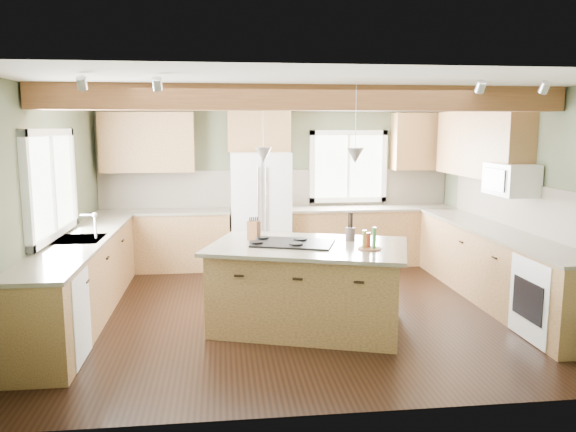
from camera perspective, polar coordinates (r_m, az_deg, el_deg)
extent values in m
plane|color=black|center=(6.84, 1.04, -9.51)|extent=(5.60, 5.60, 0.00)
plane|color=silver|center=(6.50, 1.11, 12.79)|extent=(5.60, 5.60, 0.00)
plane|color=#414A34|center=(9.01, -1.10, 3.43)|extent=(5.60, 0.00, 5.60)
plane|color=#414A34|center=(6.76, -23.15, 0.88)|extent=(0.00, 5.00, 5.00)
plane|color=#414A34|center=(7.46, 22.91, 1.58)|extent=(0.00, 5.00, 5.00)
cube|color=brown|center=(5.93, 1.88, 11.90)|extent=(5.55, 0.26, 0.26)
cube|color=brown|center=(8.88, -1.06, 11.35)|extent=(5.55, 0.20, 0.10)
cube|color=brown|center=(9.01, -1.09, 2.85)|extent=(5.58, 0.03, 0.58)
cube|color=brown|center=(7.51, 22.58, 0.95)|extent=(0.03, 3.70, 0.58)
cube|color=brown|center=(8.84, -12.52, -2.53)|extent=(2.02, 0.60, 0.88)
cube|color=#474134|center=(8.77, -12.62, 0.42)|extent=(2.06, 0.64, 0.04)
cube|color=brown|center=(9.11, 8.47, -2.07)|extent=(2.62, 0.60, 0.88)
cube|color=#474134|center=(9.04, 8.54, 0.79)|extent=(2.66, 0.64, 0.04)
cube|color=brown|center=(6.89, -20.19, -6.10)|extent=(0.60, 3.70, 0.88)
cube|color=#474134|center=(6.79, -20.40, -2.35)|extent=(0.64, 3.74, 0.04)
cube|color=brown|center=(7.51, 20.32, -4.90)|extent=(0.60, 3.70, 0.88)
cube|color=#474134|center=(7.42, 20.52, -1.44)|extent=(0.64, 3.74, 0.04)
cube|color=brown|center=(8.82, -14.07, 7.28)|extent=(1.40, 0.35, 0.90)
cube|color=brown|center=(8.77, -2.98, 8.83)|extent=(0.96, 0.35, 0.70)
cube|color=brown|center=(8.13, 18.97, 6.95)|extent=(0.35, 2.20, 0.90)
cube|color=brown|center=(9.32, 13.34, 7.37)|extent=(0.90, 0.35, 0.90)
cube|color=white|center=(6.78, -23.00, 3.04)|extent=(0.04, 1.60, 1.05)
cube|color=white|center=(9.16, 6.11, 5.03)|extent=(1.10, 0.04, 1.00)
cube|color=#262628|center=(6.79, -20.40, -2.31)|extent=(0.50, 0.65, 0.03)
cylinder|color=#B2B2B7|center=(6.73, -18.98, -1.08)|extent=(0.02, 0.02, 0.28)
cube|color=white|center=(5.69, -23.11, -9.53)|extent=(0.60, 0.60, 0.84)
cube|color=white|center=(6.42, 25.53, -7.62)|extent=(0.60, 0.72, 0.84)
cube|color=white|center=(7.29, 21.71, 3.47)|extent=(0.40, 0.70, 0.38)
cone|color=#B2B2B7|center=(6.03, -2.52, 6.24)|extent=(0.18, 0.18, 0.16)
cone|color=#B2B2B7|center=(5.87, 6.84, 6.11)|extent=(0.18, 0.18, 0.16)
cube|color=silver|center=(8.66, -2.82, 0.53)|extent=(0.90, 0.74, 1.80)
cube|color=brown|center=(6.17, 2.02, -7.29)|extent=(2.23, 1.75, 0.88)
cube|color=#474134|center=(6.05, 2.05, -3.11)|extent=(2.39, 1.91, 0.04)
cube|color=black|center=(6.08, 0.53, -2.77)|extent=(0.98, 0.80, 0.02)
cube|color=brown|center=(6.31, -3.50, -1.47)|extent=(0.16, 0.15, 0.21)
cylinder|color=#3E3632|center=(6.29, 6.34, -1.84)|extent=(0.12, 0.12, 0.15)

